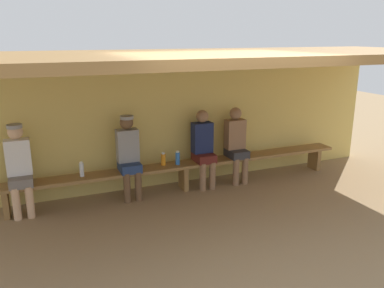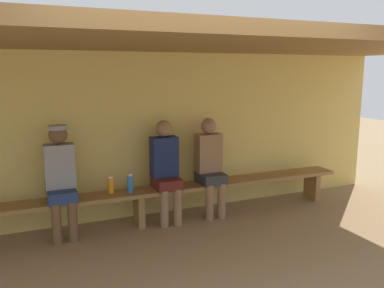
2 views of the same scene
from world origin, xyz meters
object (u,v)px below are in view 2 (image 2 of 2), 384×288
at_px(player_in_white, 210,163).
at_px(player_shirtless_tan, 166,167).
at_px(water_bottle_orange, 111,185).
at_px(water_bottle_green, 130,183).
at_px(bench, 139,196).
at_px(player_with_sunglasses, 61,176).

bearing_deg(player_in_white, player_shirtless_tan, 180.00).
bearing_deg(player_shirtless_tan, water_bottle_orange, 176.57).
bearing_deg(player_in_white, water_bottle_green, -179.36).
height_order(bench, player_in_white, player_in_white).
distance_m(water_bottle_green, water_bottle_orange, 0.24).
bearing_deg(water_bottle_orange, player_shirtless_tan, -3.43).
xyz_separation_m(bench, player_with_sunglasses, (-0.93, 0.00, 0.36)).
distance_m(bench, player_shirtless_tan, 0.50).
distance_m(player_in_white, water_bottle_green, 1.12).
xyz_separation_m(bench, player_in_white, (1.00, 0.00, 0.34)).
height_order(bench, player_with_sunglasses, player_with_sunglasses).
xyz_separation_m(water_bottle_green, water_bottle_orange, (-0.23, 0.05, -0.01)).
bearing_deg(water_bottle_green, player_with_sunglasses, 179.11).
height_order(player_in_white, player_shirtless_tan, same).
xyz_separation_m(player_in_white, player_shirtless_tan, (-0.63, 0.00, 0.00)).
relative_size(bench, water_bottle_orange, 27.61).
xyz_separation_m(player_with_sunglasses, water_bottle_orange, (0.59, 0.04, -0.18)).
relative_size(player_with_sunglasses, water_bottle_orange, 6.19).
bearing_deg(bench, water_bottle_orange, 172.35).
bearing_deg(bench, player_shirtless_tan, 0.48).
bearing_deg(player_in_white, bench, -179.82).
distance_m(bench, player_in_white, 1.06).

